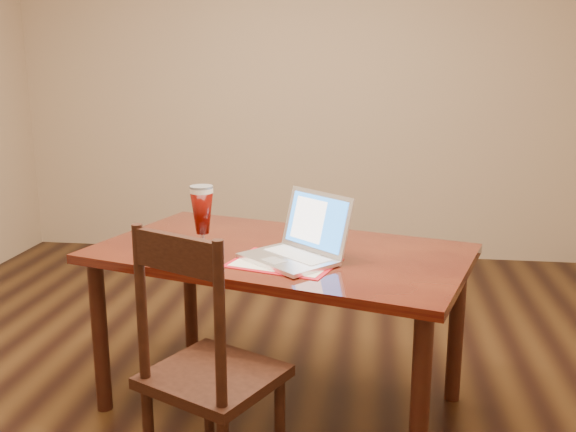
# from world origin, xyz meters

# --- Properties ---
(ground) EXTENTS (5.00, 5.00, 0.00)m
(ground) POSITION_xyz_m (0.00, 0.00, 0.00)
(ground) COLOR black
(ground) RESTS_ON ground
(dining_table) EXTENTS (1.74, 1.27, 1.00)m
(dining_table) POSITION_xyz_m (0.19, 0.10, 0.65)
(dining_table) COLOR #52190A
(dining_table) RESTS_ON ground
(dining_chair) EXTENTS (0.55, 0.54, 0.99)m
(dining_chair) POSITION_xyz_m (0.03, -0.53, 0.47)
(dining_chair) COLOR black
(dining_chair) RESTS_ON ground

